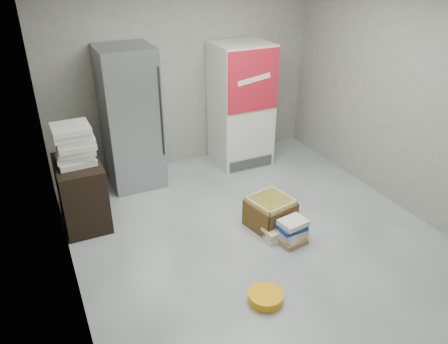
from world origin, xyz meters
name	(u,v)px	position (x,y,z in m)	size (l,w,h in m)	color
ground	(267,248)	(0.00, 0.00, 0.00)	(5.00, 5.00, 0.00)	#AFAFAB
room_shell	(276,91)	(0.00, 0.00, 1.80)	(4.04, 5.04, 2.82)	gray
steel_fridge	(131,119)	(-0.90, 2.13, 0.95)	(0.70, 0.72, 1.90)	#A9AAB1
coke_cooler	(241,105)	(0.75, 2.12, 0.90)	(0.80, 0.73, 1.80)	silver
wood_shelf	(82,193)	(-1.73, 1.40, 0.40)	(0.50, 0.80, 0.80)	black
supply_box_stack	(74,144)	(-1.72, 1.40, 1.03)	(0.44, 0.44, 0.45)	silver
phonebook_stack_main	(292,231)	(0.31, -0.03, 0.15)	(0.35, 0.32, 0.30)	olive
phonebook_stack_side	(277,233)	(0.20, 0.11, 0.07)	(0.33, 0.26, 0.14)	beige
cardboard_box	(270,215)	(0.24, 0.36, 0.16)	(0.56, 0.56, 0.38)	yellow
bucket_lid	(266,297)	(-0.42, -0.70, 0.04)	(0.33, 0.33, 0.09)	#F5A009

